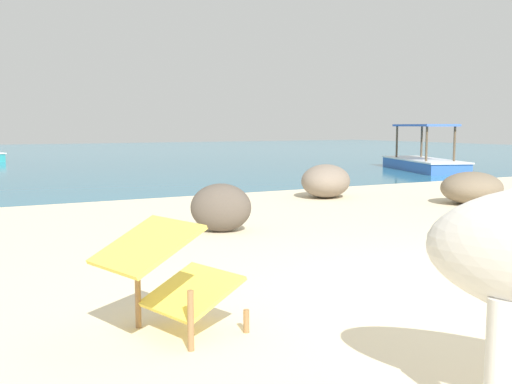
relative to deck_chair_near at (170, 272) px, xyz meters
The scene contains 7 objects.
sand_beach 2.32m from the deck_chair_near, 14.25° to the right, with size 18.00×14.00×0.04m, color beige.
water_surface 21.56m from the deck_chair_near, 84.11° to the left, with size 60.00×36.00×0.03m, color teal.
deck_chair_near is the anchor object (origin of this frame).
shore_rock_large 7.06m from the deck_chair_near, 28.29° to the left, with size 1.00×0.88×0.51m, color #756651.
shore_rock_medium 3.46m from the deck_chair_near, 60.11° to the left, with size 0.71×0.50×0.56m, color brown.
shore_rock_small 6.95m from the deck_chair_near, 47.56° to the left, with size 1.01×0.82×0.57m, color gray.
boat_blue 14.31m from the deck_chair_near, 40.30° to the left, with size 2.40×3.84×1.29m.
Camera 1 is at (-3.37, -2.63, 1.27)m, focal length 41.71 mm.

